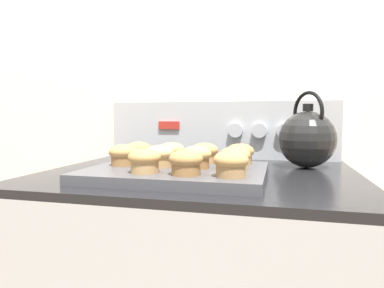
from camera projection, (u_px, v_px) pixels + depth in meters
wall_back at (223, 79)px, 1.20m from camera, size 8.00×0.05×2.40m
control_panel at (221, 130)px, 1.16m from camera, size 0.76×0.07×0.19m
muffin_pan at (177, 172)px, 0.79m from camera, size 0.40×0.31×0.02m
muffin_r0_c1 at (145, 160)px, 0.72m from camera, size 0.07×0.07×0.05m
muffin_r0_c2 at (186, 162)px, 0.69m from camera, size 0.07×0.07×0.05m
muffin_r0_c3 at (231, 164)px, 0.67m from camera, size 0.07×0.07×0.05m
muffin_r1_c0 at (123, 155)px, 0.83m from camera, size 0.07×0.07×0.05m
muffin_r1_c1 at (159, 156)px, 0.80m from camera, size 0.07×0.07×0.05m
muffin_r1_c2 at (196, 157)px, 0.78m from camera, size 0.07×0.07×0.05m
muffin_r1_c3 at (235, 158)px, 0.75m from camera, size 0.07×0.07×0.05m
muffin_r2_c0 at (139, 151)px, 0.91m from camera, size 0.07×0.07×0.05m
muffin_r2_c1 at (171, 152)px, 0.89m from camera, size 0.07×0.07×0.05m
muffin_r2_c2 at (204, 153)px, 0.87m from camera, size 0.07×0.07×0.05m
muffin_r2_c3 at (240, 154)px, 0.84m from camera, size 0.07×0.07×0.05m
tea_kettle at (307, 138)px, 0.94m from camera, size 0.16×0.18×0.21m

